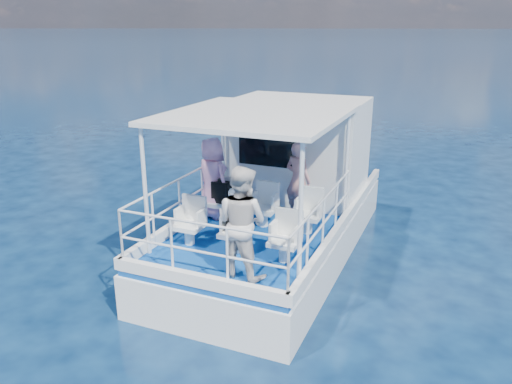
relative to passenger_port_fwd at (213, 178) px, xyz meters
The scene contains 20 objects.
ground 2.07m from the passenger_port_fwd, 12.86° to the right, with size 2000.00×2000.00×0.00m, color #071834.
hull 2.19m from the passenger_port_fwd, 33.54° to the left, with size 3.00×7.00×1.60m, color white.
deck 1.60m from the passenger_port_fwd, 33.54° to the left, with size 2.90×6.90×0.10m, color navy.
cabin 2.35m from the passenger_port_fwd, 61.23° to the left, with size 2.85×2.00×2.20m, color white.
canopy 1.86m from the passenger_port_fwd, 22.12° to the right, with size 3.00×3.20×0.08m, color white.
canopy_posts 1.26m from the passenger_port_fwd, 24.28° to the right, with size 2.77×2.97×2.20m.
railings 1.43m from the passenger_port_fwd, 36.53° to the right, with size 2.84×3.59×1.00m, color white, non-canonical shape.
seat_port_fwd 0.67m from the passenger_port_fwd, 14.17° to the right, with size 0.48×0.46×0.38m, color white.
seat_center_fwd 1.29m from the passenger_port_fwd, ahead, with size 0.48×0.46×0.38m, color white.
seat_stbd_fwd 2.12m from the passenger_port_fwd, ahead, with size 0.48×0.46×0.38m, color white.
seat_port_aft 1.51m from the passenger_port_fwd, 80.70° to the right, with size 0.48×0.46×0.38m, color white.
seat_center_aft 1.87m from the passenger_port_fwd, 50.39° to the right, with size 0.48×0.46×0.38m, color white.
seat_stbd_aft 2.52m from the passenger_port_fwd, 33.85° to the right, with size 0.48×0.46×0.38m, color white.
passenger_port_fwd is the anchor object (origin of this frame).
passenger_stbd_fwd 1.71m from the passenger_port_fwd, 21.85° to the left, with size 0.58×0.38×1.58m, color tan.
passenger_stbd_aft 2.58m from the passenger_port_fwd, 52.66° to the right, with size 0.86×0.67×1.77m, color silver.
backpack_port 0.34m from the passenger_port_fwd, 25.48° to the right, with size 0.33×0.18×0.43m, color black.
backpack_center 1.81m from the passenger_port_fwd, 50.27° to the right, with size 0.29×0.16×0.44m, color black.
compact_camera 0.27m from the passenger_port_fwd, 25.75° to the right, with size 0.10×0.06×0.06m, color black.
panda 1.78m from the passenger_port_fwd, 50.36° to the right, with size 0.25×0.21×0.38m, color silver, non-canonical shape.
Camera 1 is at (3.38, -8.21, 4.62)m, focal length 35.00 mm.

